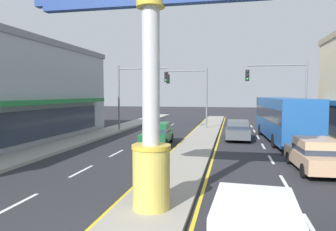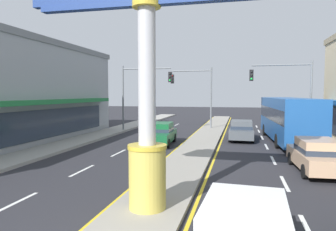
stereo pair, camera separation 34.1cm
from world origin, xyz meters
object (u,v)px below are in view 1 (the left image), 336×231
(traffic_light_left_side, at_px, (137,87))
(sedan_far_right_lane, at_px, (157,133))
(district_sign, at_px, (151,68))
(traffic_light_right_side, at_px, (283,86))
(sedan_far_left_oncoming, at_px, (238,130))
(bus_near_right_lane, at_px, (283,117))
(traffic_light_median_far, at_px, (192,88))
(sedan_mid_left_lane, at_px, (315,154))

(traffic_light_left_side, relative_size, sedan_far_right_lane, 1.41)
(district_sign, bearing_deg, traffic_light_right_side, 70.21)
(district_sign, relative_size, traffic_light_left_side, 1.21)
(traffic_light_right_side, relative_size, sedan_far_left_oncoming, 1.44)
(traffic_light_left_side, height_order, sedan_far_left_oncoming, traffic_light_left_side)
(bus_near_right_lane, bearing_deg, sedan_far_left_oncoming, 178.31)
(traffic_light_median_far, relative_size, sedan_far_right_lane, 1.41)
(sedan_far_right_lane, bearing_deg, traffic_light_median_far, 83.73)
(traffic_light_left_side, distance_m, traffic_light_right_side, 12.81)
(traffic_light_left_side, relative_size, bus_near_right_lane, 0.55)
(sedan_mid_left_lane, bearing_deg, traffic_light_median_far, 115.94)
(traffic_light_right_side, relative_size, bus_near_right_lane, 0.55)
(sedan_far_right_lane, bearing_deg, sedan_mid_left_lane, -33.18)
(traffic_light_left_side, bearing_deg, sedan_far_right_lane, -61.14)
(traffic_light_left_side, bearing_deg, sedan_mid_left_lane, -44.61)
(traffic_light_right_side, bearing_deg, traffic_light_left_side, 175.89)
(district_sign, relative_size, sedan_mid_left_lane, 1.71)
(traffic_light_right_side, bearing_deg, sedan_mid_left_lane, -91.42)
(district_sign, distance_m, bus_near_right_lane, 16.75)
(district_sign, height_order, sedan_far_right_lane, district_sign)
(traffic_light_left_side, height_order, sedan_mid_left_lane, traffic_light_left_side)
(district_sign, relative_size, sedan_far_left_oncoming, 1.74)
(traffic_light_right_side, xyz_separation_m, bus_near_right_lane, (-0.29, -2.35, -2.38))
(traffic_light_left_side, height_order, traffic_light_right_side, same)
(traffic_light_right_side, distance_m, sedan_far_right_lane, 11.30)
(traffic_light_median_far, height_order, bus_near_right_lane, traffic_light_median_far)
(traffic_light_left_side, xyz_separation_m, sedan_far_right_lane, (3.58, -6.50, -3.46))
(bus_near_right_lane, bearing_deg, traffic_light_left_side, 165.35)
(sedan_mid_left_lane, bearing_deg, bus_near_right_lane, 90.03)
(district_sign, bearing_deg, bus_near_right_lane, 68.40)
(traffic_light_median_far, distance_m, sedan_mid_left_lane, 18.13)
(traffic_light_median_far, relative_size, sedan_far_left_oncoming, 1.44)
(traffic_light_right_side, distance_m, sedan_far_left_oncoming, 5.47)
(traffic_light_left_side, bearing_deg, district_sign, -71.11)
(sedan_far_right_lane, height_order, sedan_mid_left_lane, same)
(bus_near_right_lane, xyz_separation_m, sedan_mid_left_lane, (0.00, -9.06, -1.08))
(traffic_light_median_far, bearing_deg, sedan_mid_left_lane, -64.06)
(district_sign, xyz_separation_m, traffic_light_right_side, (6.39, 17.75, -0.07))
(traffic_light_right_side, xyz_separation_m, sedan_far_left_oncoming, (-3.59, -2.25, -3.46))
(bus_near_right_lane, relative_size, sedan_mid_left_lane, 2.57)
(traffic_light_median_far, relative_size, bus_near_right_lane, 0.55)
(bus_near_right_lane, bearing_deg, traffic_light_right_side, 83.04)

